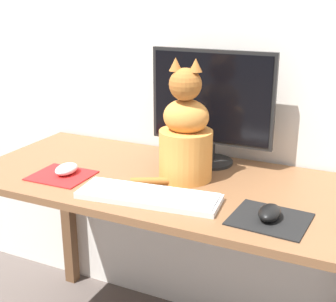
{
  "coord_description": "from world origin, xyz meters",
  "views": [
    {
      "loc": [
        0.63,
        -1.32,
        1.32
      ],
      "look_at": [
        0.04,
        -0.07,
        0.86
      ],
      "focal_mm": 50.0,
      "sensor_mm": 36.0,
      "label": 1
    }
  ],
  "objects_px": {
    "monitor": "(211,104)",
    "cat": "(185,136)",
    "computer_mouse_right": "(270,213)",
    "computer_mouse_left": "(67,169)",
    "keyboard": "(149,196)"
  },
  "relations": [
    {
      "from": "keyboard",
      "to": "cat",
      "type": "bearing_deg",
      "value": 74.53
    },
    {
      "from": "keyboard",
      "to": "computer_mouse_left",
      "type": "distance_m",
      "value": 0.35
    },
    {
      "from": "keyboard",
      "to": "computer_mouse_right",
      "type": "height_order",
      "value": "computer_mouse_right"
    },
    {
      "from": "monitor",
      "to": "computer_mouse_right",
      "type": "distance_m",
      "value": 0.52
    },
    {
      "from": "monitor",
      "to": "computer_mouse_left",
      "type": "relative_size",
      "value": 4.7
    },
    {
      "from": "monitor",
      "to": "computer_mouse_right",
      "type": "relative_size",
      "value": 4.72
    },
    {
      "from": "keyboard",
      "to": "monitor",
      "type": "bearing_deg",
      "value": 75.37
    },
    {
      "from": "computer_mouse_right",
      "to": "cat",
      "type": "height_order",
      "value": "cat"
    },
    {
      "from": "monitor",
      "to": "keyboard",
      "type": "xyz_separation_m",
      "value": [
        -0.05,
        -0.38,
        -0.21
      ]
    },
    {
      "from": "computer_mouse_right",
      "to": "monitor",
      "type": "bearing_deg",
      "value": 130.46
    },
    {
      "from": "monitor",
      "to": "computer_mouse_left",
      "type": "height_order",
      "value": "monitor"
    },
    {
      "from": "monitor",
      "to": "keyboard",
      "type": "relative_size",
      "value": 1.01
    },
    {
      "from": "keyboard",
      "to": "computer_mouse_right",
      "type": "relative_size",
      "value": 4.69
    },
    {
      "from": "monitor",
      "to": "cat",
      "type": "bearing_deg",
      "value": -97.1
    },
    {
      "from": "computer_mouse_left",
      "to": "cat",
      "type": "height_order",
      "value": "cat"
    }
  ]
}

